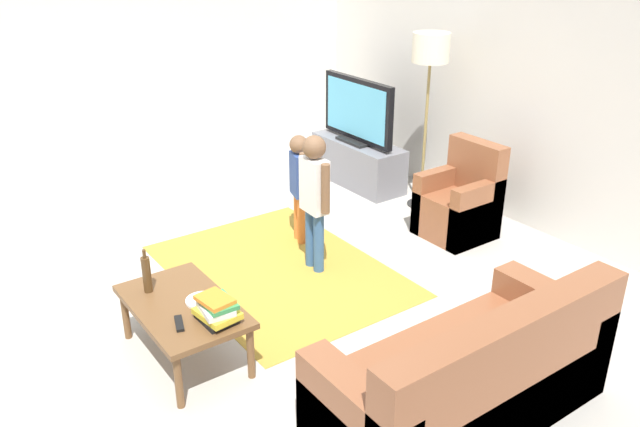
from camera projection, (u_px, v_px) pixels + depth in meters
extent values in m
plane|color=#B2ADA3|center=(257.00, 309.00, 5.01)|extent=(7.80, 7.80, 0.00)
cube|color=silver|center=(529.00, 85.00, 6.05)|extent=(6.00, 0.12, 2.70)
cube|color=silver|center=(105.00, 69.00, 6.70)|extent=(0.12, 6.00, 2.70)
cube|color=#B28C33|center=(279.00, 270.00, 5.56)|extent=(2.20, 1.60, 0.01)
cube|color=slate|center=(358.00, 162.00, 7.35)|extent=(1.20, 0.44, 0.50)
cube|color=black|center=(354.00, 176.00, 7.39)|extent=(1.10, 0.32, 0.03)
cube|color=black|center=(357.00, 140.00, 7.23)|extent=(0.44, 0.28, 0.03)
cube|color=black|center=(358.00, 109.00, 7.09)|extent=(1.10, 0.07, 0.68)
cube|color=#59B2D8|center=(355.00, 110.00, 7.07)|extent=(1.00, 0.01, 0.58)
cube|color=brown|center=(460.00, 386.00, 3.85)|extent=(0.80, 1.80, 0.42)
cube|color=brown|center=(504.00, 382.00, 3.53)|extent=(0.20, 1.80, 0.86)
cube|color=brown|center=(547.00, 328.00, 4.23)|extent=(0.80, 0.20, 0.60)
cube|color=#B22823|center=(548.00, 317.00, 3.88)|extent=(0.10, 0.32, 0.32)
cube|color=brown|center=(456.00, 215.00, 6.11)|extent=(0.60, 0.60, 0.42)
cube|color=brown|center=(475.00, 186.00, 6.13)|extent=(0.60, 0.16, 0.90)
cube|color=brown|center=(439.00, 198.00, 6.26)|extent=(0.12, 0.60, 0.60)
cube|color=brown|center=(476.00, 215.00, 5.90)|extent=(0.12, 0.60, 0.60)
cylinder|color=#262626|center=(420.00, 204.00, 6.87)|extent=(0.28, 0.28, 0.02)
cylinder|color=#99844C|center=(425.00, 136.00, 6.57)|extent=(0.03, 0.03, 1.50)
cylinder|color=silver|center=(431.00, 47.00, 6.21)|extent=(0.36, 0.36, 0.28)
cylinder|color=orange|center=(298.00, 216.00, 6.05)|extent=(0.08, 0.08, 0.46)
cylinder|color=orange|center=(302.00, 220.00, 5.95)|extent=(0.08, 0.08, 0.46)
cube|color=#2D478C|center=(299.00, 174.00, 5.83)|extent=(0.25, 0.18, 0.40)
sphere|color=brown|center=(299.00, 144.00, 5.71)|extent=(0.17, 0.17, 0.17)
cylinder|color=brown|center=(295.00, 167.00, 5.94)|extent=(0.06, 0.06, 0.36)
cylinder|color=brown|center=(304.00, 178.00, 5.70)|extent=(0.06, 0.06, 0.36)
cylinder|color=#33598C|center=(311.00, 237.00, 5.55)|extent=(0.09, 0.09, 0.54)
cylinder|color=#33598C|center=(319.00, 243.00, 5.45)|extent=(0.09, 0.09, 0.54)
cube|color=white|center=(314.00, 185.00, 5.30)|extent=(0.26, 0.15, 0.46)
sphere|color=brown|center=(314.00, 147.00, 5.16)|extent=(0.19, 0.19, 0.19)
cylinder|color=brown|center=(304.00, 177.00, 5.41)|extent=(0.07, 0.07, 0.41)
cylinder|color=brown|center=(325.00, 189.00, 5.16)|extent=(0.07, 0.07, 0.41)
cube|color=brown|center=(183.00, 306.00, 4.29)|extent=(1.00, 0.60, 0.04)
cylinder|color=brown|center=(126.00, 315.00, 4.58)|extent=(0.05, 0.05, 0.38)
cylinder|color=brown|center=(179.00, 381.00, 3.91)|extent=(0.05, 0.05, 0.38)
cylinder|color=brown|center=(191.00, 294.00, 4.85)|extent=(0.05, 0.05, 0.38)
cylinder|color=brown|center=(251.00, 353.00, 4.18)|extent=(0.05, 0.05, 0.38)
cube|color=black|center=(216.00, 318.00, 4.10)|extent=(0.25, 0.20, 0.03)
cube|color=yellow|center=(217.00, 313.00, 4.08)|extent=(0.30, 0.24, 0.04)
cube|color=white|center=(216.00, 308.00, 4.06)|extent=(0.26, 0.21, 0.04)
cube|color=#388C4C|center=(218.00, 303.00, 4.06)|extent=(0.25, 0.19, 0.03)
cube|color=orange|center=(215.00, 299.00, 4.04)|extent=(0.25, 0.20, 0.03)
cylinder|color=#4C3319|center=(147.00, 275.00, 4.38)|extent=(0.06, 0.06, 0.26)
cylinder|color=#4C3319|center=(144.00, 254.00, 4.31)|extent=(0.02, 0.02, 0.06)
cube|color=black|center=(179.00, 323.00, 4.05)|extent=(0.18, 0.10, 0.02)
cylinder|color=white|center=(202.00, 300.00, 4.31)|extent=(0.22, 0.22, 0.02)
cube|color=silver|center=(203.00, 300.00, 4.29)|extent=(0.15, 0.03, 0.01)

